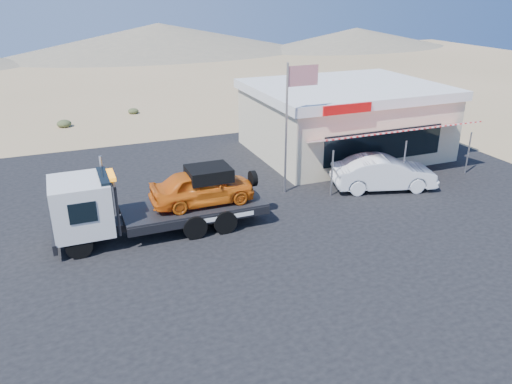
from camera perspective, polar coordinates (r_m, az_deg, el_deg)
ground at (r=18.37m, az=-4.13°, el=-7.15°), size 120.00×120.00×0.00m
asphalt_lot at (r=21.46m, az=-1.55°, el=-2.47°), size 32.00×24.00×0.02m
tow_truck at (r=19.65m, az=-11.38°, el=-0.75°), size 8.09×2.40×2.71m
white_sedan at (r=24.51m, az=14.39°, el=2.12°), size 5.14×2.97×1.60m
jerky_store at (r=29.48m, az=10.01°, el=8.29°), size 10.40×9.97×3.90m
flagpole at (r=22.62m, az=4.06°, el=8.90°), size 1.55×0.10×6.00m
distant_hills at (r=70.93m, az=-26.82°, el=14.44°), size 126.00×48.00×4.20m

